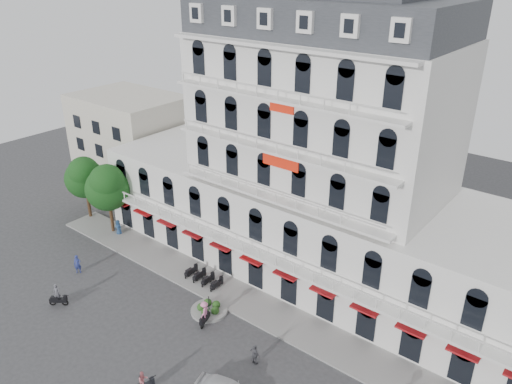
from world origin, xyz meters
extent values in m
plane|color=#38383A|center=(0.00, 0.00, 0.00)|extent=(120.00, 120.00, 0.00)
cube|color=gray|center=(0.00, 9.00, 0.08)|extent=(53.00, 4.00, 0.16)
cube|color=silver|center=(0.00, 18.00, 4.50)|extent=(45.00, 14.00, 9.00)
cube|color=silver|center=(0.00, 18.00, 15.50)|extent=(22.00, 12.00, 13.00)
cube|color=#2D3035|center=(0.00, 18.00, 23.50)|extent=(21.56, 11.76, 3.00)
cube|color=#A91419|center=(0.00, 10.50, 3.50)|extent=(40.50, 1.00, 0.15)
cube|color=red|center=(0.00, 11.88, 13.00)|extent=(3.50, 0.10, 1.40)
cube|color=beige|center=(-30.00, 20.00, 6.00)|extent=(14.00, 10.00, 12.00)
cylinder|color=gray|center=(-3.00, 6.00, 0.12)|extent=(3.20, 3.20, 0.24)
cylinder|color=black|center=(-3.00, 6.00, 0.90)|extent=(0.08, 0.08, 1.40)
sphere|color=#1B4517|center=(-2.30, 6.00, 0.45)|extent=(0.70, 0.70, 0.70)
sphere|color=#1B4517|center=(-2.78, 6.66, 0.45)|extent=(0.70, 0.70, 0.70)
sphere|color=#1B4517|center=(-3.56, 6.42, 0.45)|extent=(0.70, 0.70, 0.70)
sphere|color=#1B4517|center=(-3.57, 5.60, 0.45)|extent=(0.70, 0.70, 0.70)
sphere|color=#1B4517|center=(-2.80, 5.33, 0.45)|extent=(0.70, 0.70, 0.70)
cylinder|color=#382314|center=(-26.00, 10.00, 1.76)|extent=(0.36, 0.36, 3.52)
sphere|color=#123B14|center=(-26.00, 10.00, 4.96)|extent=(4.48, 4.48, 4.48)
sphere|color=#123B14|center=(-25.50, 9.70, 6.00)|extent=(3.52, 3.52, 3.52)
sphere|color=#123B14|center=(-26.40, 10.30, 5.60)|extent=(3.20, 3.20, 3.20)
cylinder|color=#382314|center=(-21.00, 9.50, 1.87)|extent=(0.36, 0.36, 3.74)
sphere|color=#123B14|center=(-21.00, 9.50, 5.27)|extent=(4.76, 4.76, 4.76)
sphere|color=#123B14|center=(-20.50, 9.20, 6.38)|extent=(3.74, 3.74, 3.74)
sphere|color=#123B14|center=(-21.40, 9.80, 5.95)|extent=(3.40, 3.40, 3.40)
cube|color=black|center=(-13.94, -1.59, 0.55)|extent=(1.40, 1.20, 0.35)
torus|color=black|center=(-13.51, -1.25, 0.28)|extent=(0.55, 0.46, 0.60)
torus|color=black|center=(-14.38, -1.92, 0.28)|extent=(0.55, 0.46, 0.60)
imported|color=#5A5B62|center=(-13.94, -1.59, 1.31)|extent=(0.75, 0.71, 1.72)
imported|color=#D06E77|center=(-0.40, -3.33, 1.18)|extent=(0.71, 0.83, 1.46)
cube|color=black|center=(-2.15, 4.60, 0.55)|extent=(0.83, 1.53, 0.35)
torus|color=black|center=(-1.97, 4.08, 0.28)|extent=(0.31, 0.61, 0.60)
torus|color=black|center=(-2.34, 5.12, 0.28)|extent=(0.31, 0.61, 0.60)
imported|color=pink|center=(-2.15, 4.60, 1.34)|extent=(1.00, 1.30, 1.77)
imported|color=navy|center=(-20.00, 9.50, 0.89)|extent=(0.99, 0.77, 1.79)
imported|color=#505057|center=(3.90, 3.69, 0.88)|extent=(1.08, 0.58, 1.75)
imported|color=navy|center=(-17.03, 2.44, 0.95)|extent=(0.81, 0.81, 1.89)
camera|label=1|loc=(21.76, -18.59, 27.56)|focal=35.00mm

